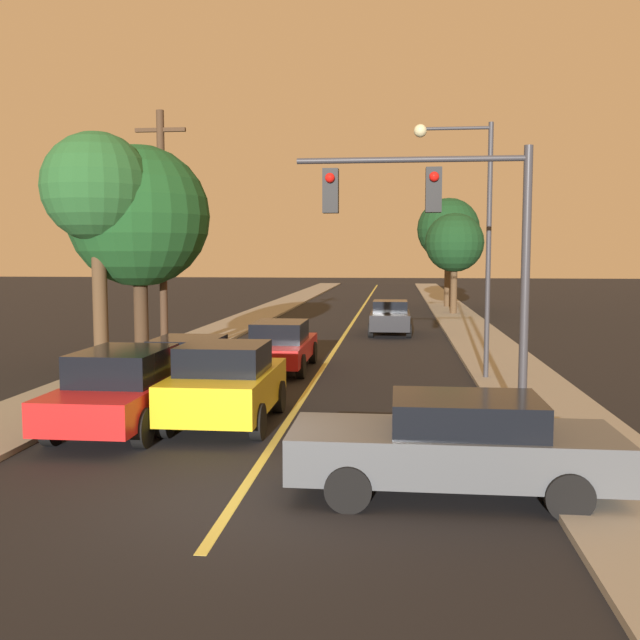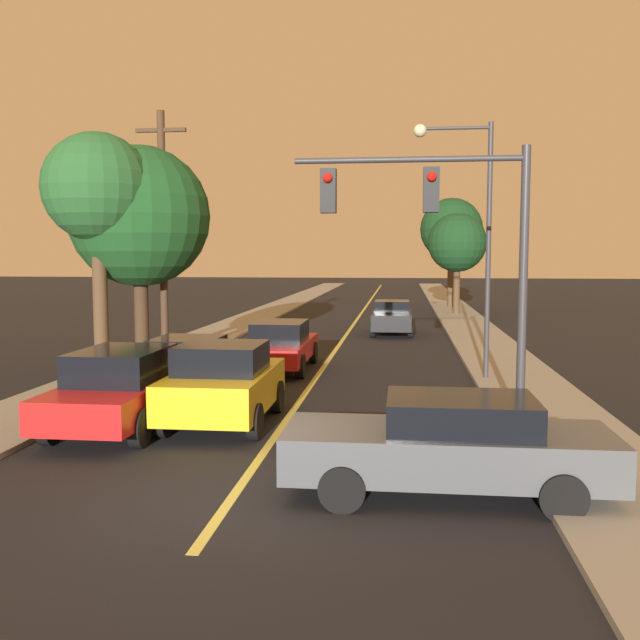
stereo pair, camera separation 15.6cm
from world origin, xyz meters
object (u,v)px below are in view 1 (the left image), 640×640
car_crossing_right (455,444)px  tree_right_near (455,243)px  car_near_lane_front (226,383)px  car_far_oncoming (390,317)px  streetlamp_right (470,214)px  car_outer_lane_second (190,361)px  car_outer_lane_front (127,387)px  traffic_signal_mast (447,226)px  tree_left_near (97,190)px  tree_right_far (448,230)px  tree_left_far (139,217)px  utility_pole_left (162,233)px  car_near_lane_second (281,345)px

car_crossing_right → tree_right_near: tree_right_near is taller
car_near_lane_front → car_far_oncoming: car_near_lane_front is taller
car_near_lane_front → streetlamp_right: bearing=46.6°
car_outer_lane_second → car_outer_lane_front: bearing=-90.0°
traffic_signal_mast → tree_left_near: tree_left_near is taller
tree_left_near → tree_right_far: (11.89, 28.22, -0.20)m
car_outer_lane_second → tree_right_far: (8.85, 29.57, 4.47)m
car_near_lane_front → tree_left_far: size_ratio=0.59×
car_outer_lane_front → car_crossing_right: car_outer_lane_front is taller
utility_pole_left → tree_right_far: size_ratio=1.10×
tree_left_near → tree_left_far: (0.73, 1.32, -0.69)m
car_near_lane_front → tree_left_far: bearing=122.6°
car_near_lane_second → car_outer_lane_front: (-1.96, -7.55, 0.06)m
car_far_oncoming → tree_right_near: size_ratio=0.68×
car_near_lane_second → tree_right_near: (6.86, 20.86, 3.45)m
traffic_signal_mast → tree_left_far: tree_left_far is taller
tree_right_near → tree_right_far: 5.70m
utility_pole_left → tree_right_far: bearing=67.7°
car_outer_lane_front → tree_right_near: size_ratio=0.86×
car_near_lane_second → tree_left_far: tree_left_far is taller
car_outer_lane_front → utility_pole_left: 8.81m
car_far_oncoming → tree_left_near: tree_left_near is taller
car_outer_lane_front → tree_left_far: (-2.30, 7.13, 3.85)m
car_near_lane_front → car_outer_lane_front: (-1.96, -0.46, -0.03)m
car_near_lane_second → car_far_oncoming: car_near_lane_second is taller
car_near_lane_front → tree_left_near: bearing=133.0°
utility_pole_left → tree_left_far: utility_pole_left is taller
car_outer_lane_second → tree_left_near: tree_left_near is taller
car_outer_lane_front → tree_right_far: bearing=75.4°
car_near_lane_front → car_outer_lane_front: car_near_lane_front is taller
car_crossing_right → car_outer_lane_second: bearing=38.7°
tree_left_far → traffic_signal_mast: bearing=-35.8°
tree_left_near → tree_right_near: bearing=62.3°
car_far_oncoming → streetlamp_right: (2.28, -11.53, 3.91)m
utility_pole_left → tree_left_far: bearing=-119.8°
car_near_lane_front → car_far_oncoming: (3.25, 17.39, -0.11)m
streetlamp_right → tree_right_far: (1.36, 27.72, 0.51)m
car_outer_lane_second → tree_right_near: tree_right_near is taller
car_outer_lane_front → utility_pole_left: size_ratio=0.64×
car_near_lane_front → car_crossing_right: bearing=-41.9°
utility_pole_left → car_outer_lane_front: bearing=-76.9°
car_far_oncoming → tree_left_near: size_ratio=0.57×
car_near_lane_second → streetlamp_right: bearing=-12.6°
car_near_lane_second → car_far_oncoming: size_ratio=1.20×
car_crossing_right → tree_right_near: size_ratio=0.82×
car_near_lane_front → car_outer_lane_second: car_near_lane_front is taller
car_far_oncoming → tree_left_far: (-7.52, -10.72, 3.93)m
car_outer_lane_front → utility_pole_left: (-1.85, 7.93, 3.38)m
car_near_lane_second → streetlamp_right: 6.88m
tree_right_near → tree_right_far: bearing=89.7°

